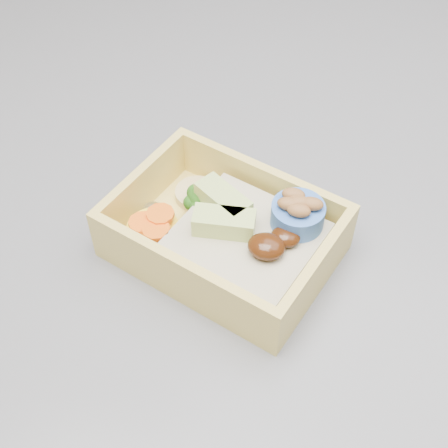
# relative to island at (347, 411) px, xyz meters

# --- Properties ---
(island) EXTENTS (1.24, 0.84, 0.92)m
(island) POSITION_rel_island_xyz_m (0.00, 0.00, 0.00)
(island) COLOR brown
(island) RESTS_ON ground
(bento_box) EXTENTS (0.20, 0.17, 0.06)m
(bento_box) POSITION_rel_island_xyz_m (-0.15, -0.11, 0.48)
(bento_box) COLOR #DFC35C
(bento_box) RESTS_ON island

